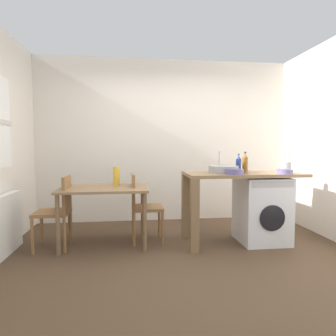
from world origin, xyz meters
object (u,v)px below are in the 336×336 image
object	(u,v)px
utensil_crock	(287,167)
vase	(116,176)
dining_table	(104,195)
mixing_bowl	(234,171)
chair_opposite	(142,204)
bottle_tall_green	(238,164)
chair_person_seat	(58,208)
colander	(285,171)
washing_machine	(262,209)
bottle_squat_brown	(245,163)

from	to	relation	value
utensil_crock	vase	world-z (taller)	utensil_crock
dining_table	mixing_bowl	bearing A→B (deg)	-12.12
chair_opposite	bottle_tall_green	world-z (taller)	bottle_tall_green
chair_person_seat	bottle_tall_green	size ratio (longest dim) A/B	3.74
utensil_crock	colander	bearing A→B (deg)	-123.70
dining_table	washing_machine	xyz separation A→B (m)	(2.04, -0.14, -0.21)
dining_table	chair_opposite	bearing A→B (deg)	5.82
chair_opposite	bottle_tall_green	xyz separation A→B (m)	(1.27, -0.13, 0.52)
chair_opposite	utensil_crock	distance (m)	2.00
mixing_bowl	colander	size ratio (longest dim) A/B	1.16
chair_opposite	utensil_crock	bearing A→B (deg)	84.71
dining_table	utensil_crock	world-z (taller)	utensil_crock
dining_table	bottle_tall_green	bearing A→B (deg)	-2.59
chair_opposite	vase	size ratio (longest dim) A/B	3.57
washing_machine	vase	bearing A→B (deg)	172.68
mixing_bowl	chair_person_seat	bearing A→B (deg)	173.55
dining_table	chair_opposite	size ratio (longest dim) A/B	1.22
dining_table	chair_person_seat	xyz separation A→B (m)	(-0.55, -0.10, -0.14)
bottle_squat_brown	mixing_bowl	bearing A→B (deg)	-129.56
dining_table	mixing_bowl	xyz separation A→B (m)	(1.59, -0.34, 0.31)
washing_machine	bottle_tall_green	bearing A→B (deg)	167.94
chair_opposite	washing_machine	xyz separation A→B (m)	(1.57, -0.19, -0.08)
dining_table	chair_opposite	xyz separation A→B (m)	(0.48, 0.05, -0.14)
chair_person_seat	washing_machine	size ratio (longest dim) A/B	1.05
chair_person_seat	vase	bearing A→B (deg)	-74.07
dining_table	colander	distance (m)	2.28
dining_table	mixing_bowl	world-z (taller)	mixing_bowl
mixing_bowl	utensil_crock	world-z (taller)	utensil_crock
mixing_bowl	colander	xyz separation A→B (m)	(0.64, -0.02, -0.00)
chair_opposite	bottle_squat_brown	world-z (taller)	bottle_squat_brown
chair_person_seat	washing_machine	xyz separation A→B (m)	(2.59, -0.04, -0.08)
bottle_squat_brown	vase	xyz separation A→B (m)	(-1.71, 0.12, -0.17)
colander	bottle_tall_green	bearing A→B (deg)	150.04
bottle_tall_green	bottle_squat_brown	xyz separation A→B (m)	(0.11, 0.06, 0.01)
utensil_crock	dining_table	bearing A→B (deg)	177.83
mixing_bowl	bottle_tall_green	bearing A→B (deg)	59.50
chair_person_seat	bottle_tall_green	distance (m)	2.35
chair_person_seat	washing_machine	world-z (taller)	chair_person_seat
bottle_tall_green	bottle_squat_brown	bearing A→B (deg)	28.78
chair_person_seat	chair_opposite	distance (m)	1.03
washing_machine	bottle_tall_green	world-z (taller)	bottle_tall_green
vase	bottle_tall_green	bearing A→B (deg)	-6.41
vase	utensil_crock	bearing A→B (deg)	-4.83
washing_machine	mixing_bowl	xyz separation A→B (m)	(-0.46, -0.20, 0.53)
bottle_squat_brown	colander	xyz separation A→B (m)	(0.38, -0.34, -0.09)
chair_person_seat	colander	world-z (taller)	colander
dining_table	washing_machine	bearing A→B (deg)	-4.01
bottle_tall_green	bottle_squat_brown	size ratio (longest dim) A/B	0.90
bottle_tall_green	utensil_crock	xyz separation A→B (m)	(0.67, -0.01, -0.04)
washing_machine	colander	distance (m)	0.59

